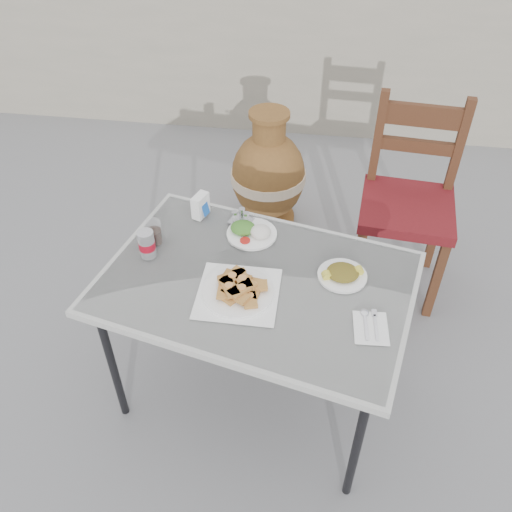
# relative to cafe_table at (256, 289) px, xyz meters

# --- Properties ---
(ground) EXTENTS (80.00, 80.00, 0.00)m
(ground) POSITION_rel_cafe_table_xyz_m (0.17, 0.09, -0.67)
(ground) COLOR slate
(ground) RESTS_ON ground
(cafe_table) EXTENTS (1.32, 1.04, 0.72)m
(cafe_table) POSITION_rel_cafe_table_xyz_m (0.00, 0.00, 0.00)
(cafe_table) COLOR black
(cafe_table) RESTS_ON ground
(pide_plate) EXTENTS (0.30, 0.30, 0.06)m
(pide_plate) POSITION_rel_cafe_table_xyz_m (-0.06, -0.08, 0.08)
(pide_plate) COLOR white
(pide_plate) RESTS_ON cafe_table
(salad_rice_plate) EXTENTS (0.21, 0.21, 0.05)m
(salad_rice_plate) POSITION_rel_cafe_table_xyz_m (-0.06, 0.27, 0.07)
(salad_rice_plate) COLOR white
(salad_rice_plate) RESTS_ON cafe_table
(salad_chopped_plate) EXTENTS (0.19, 0.19, 0.04)m
(salad_chopped_plate) POSITION_rel_cafe_table_xyz_m (0.33, 0.06, 0.07)
(salad_chopped_plate) COLOR white
(salad_chopped_plate) RESTS_ON cafe_table
(soda_can) EXTENTS (0.07, 0.07, 0.12)m
(soda_can) POSITION_rel_cafe_table_xyz_m (-0.45, 0.08, 0.11)
(soda_can) COLOR silver
(soda_can) RESTS_ON cafe_table
(cola_glass) EXTENTS (0.07, 0.07, 0.10)m
(cola_glass) POSITION_rel_cafe_table_xyz_m (-0.45, 0.16, 0.09)
(cola_glass) COLOR white
(cola_glass) RESTS_ON cafe_table
(napkin_holder) EXTENTS (0.07, 0.10, 0.10)m
(napkin_holder) POSITION_rel_cafe_table_xyz_m (-0.30, 0.37, 0.10)
(napkin_holder) COLOR white
(napkin_holder) RESTS_ON cafe_table
(condiment_caddy) EXTENTS (0.12, 0.10, 0.07)m
(condiment_caddy) POSITION_rel_cafe_table_xyz_m (-0.11, 0.34, 0.07)
(condiment_caddy) COLOR silver
(condiment_caddy) RESTS_ON cafe_table
(cutlery_napkin) EXTENTS (0.13, 0.17, 0.01)m
(cutlery_napkin) POSITION_rel_cafe_table_xyz_m (0.43, -0.17, 0.05)
(cutlery_napkin) COLOR white
(cutlery_napkin) RESTS_ON cafe_table
(chair) EXTENTS (0.50, 0.50, 1.05)m
(chair) POSITION_rel_cafe_table_xyz_m (0.66, 0.87, -0.13)
(chair) COLOR #3E1C10
(chair) RESTS_ON ground
(terracotta_urn) EXTENTS (0.45, 0.45, 0.78)m
(terracotta_urn) POSITION_rel_cafe_table_xyz_m (-0.11, 1.25, -0.30)
(terracotta_urn) COLOR brown
(terracotta_urn) RESTS_ON ground
(back_wall) EXTENTS (6.00, 0.25, 1.20)m
(back_wall) POSITION_rel_cafe_table_xyz_m (0.17, 2.59, -0.07)
(back_wall) COLOR #A29887
(back_wall) RESTS_ON ground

